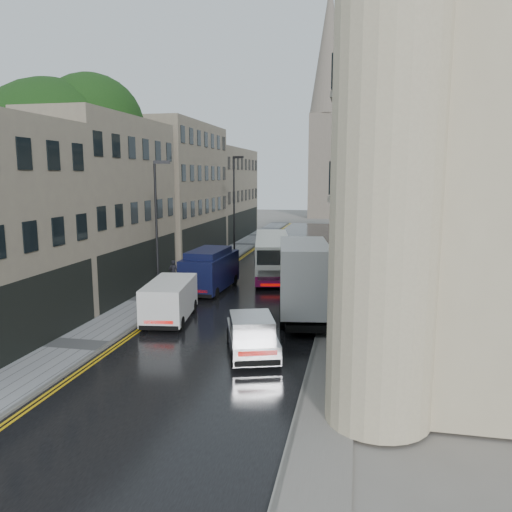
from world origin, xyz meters
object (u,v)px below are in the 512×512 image
at_px(tree_far, 145,190).
at_px(lamp_post_near, 157,234).
at_px(white_van, 143,308).
at_px(pedestrian, 173,272).
at_px(lamp_post_far, 234,208).
at_px(white_lorry, 282,288).
at_px(cream_bus, 257,263).
at_px(silver_hatchback, 234,347).
at_px(tree_near, 54,185).
at_px(navy_van, 184,274).

relative_size(tree_far, lamp_post_near, 1.52).
distance_m(white_van, pedestrian, 9.95).
height_order(white_van, pedestrian, white_van).
distance_m(white_van, lamp_post_far, 21.72).
bearing_deg(tree_far, white_lorry, -49.92).
height_order(cream_bus, lamp_post_near, lamp_post_near).
relative_size(white_van, pedestrian, 2.84).
relative_size(tree_far, silver_hatchback, 2.87).
bearing_deg(lamp_post_far, lamp_post_near, -74.51).
distance_m(cream_bus, lamp_post_near, 8.73).
height_order(pedestrian, lamp_post_near, lamp_post_near).
distance_m(tree_near, lamp_post_far, 17.18).
xyz_separation_m(tree_far, navy_van, (7.90, -12.43, -4.76)).
xyz_separation_m(tree_near, lamp_post_near, (7.48, -1.79, -2.73)).
bearing_deg(lamp_post_far, white_van, -71.46).
bearing_deg(tree_far, white_van, -66.86).
distance_m(white_van, lamp_post_near, 5.57).
bearing_deg(tree_far, cream_bus, -33.82).
relative_size(silver_hatchback, pedestrian, 2.59).
xyz_separation_m(pedestrian, lamp_post_far, (1.39, 11.69, 3.68)).
height_order(pedestrian, lamp_post_far, lamp_post_far).
distance_m(silver_hatchback, white_van, 6.72).
height_order(white_lorry, lamp_post_near, lamp_post_near).
bearing_deg(white_van, lamp_post_near, 95.37).
bearing_deg(tree_near, cream_bus, 23.70).
bearing_deg(white_lorry, lamp_post_near, 150.36).
bearing_deg(tree_near, lamp_post_near, -13.47).
xyz_separation_m(cream_bus, pedestrian, (-5.50, -1.79, -0.53)).
distance_m(tree_far, pedestrian, 12.51).
relative_size(tree_near, white_lorry, 1.75).
distance_m(tree_far, white_lorry, 23.51).
relative_size(silver_hatchback, lamp_post_far, 0.48).
relative_size(lamp_post_near, lamp_post_far, 0.91).
bearing_deg(lamp_post_far, white_lorry, -52.98).
distance_m(silver_hatchback, navy_van, 12.17).
height_order(cream_bus, white_lorry, white_lorry).
relative_size(tree_near, pedestrian, 8.29).
relative_size(silver_hatchback, white_van, 0.91).
distance_m(cream_bus, pedestrian, 5.80).
relative_size(tree_near, navy_van, 2.45).
relative_size(white_van, navy_van, 0.84).
bearing_deg(silver_hatchback, tree_near, 126.54).
height_order(silver_hatchback, lamp_post_far, lamp_post_far).
relative_size(white_van, lamp_post_far, 0.53).
bearing_deg(white_van, silver_hatchback, -42.25).
relative_size(tree_far, pedestrian, 7.44).
height_order(tree_near, navy_van, tree_near).
bearing_deg(tree_near, lamp_post_far, 62.73).
bearing_deg(lamp_post_far, navy_van, -71.87).
bearing_deg(lamp_post_near, navy_van, 54.18).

